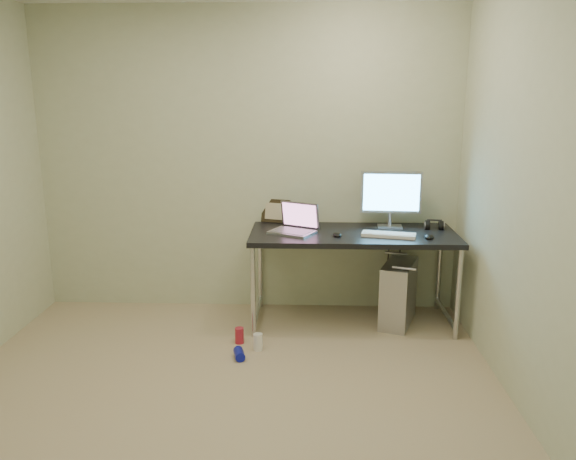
{
  "coord_description": "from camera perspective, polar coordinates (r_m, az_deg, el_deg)",
  "views": [
    {
      "loc": [
        0.5,
        -2.89,
        1.81
      ],
      "look_at": [
        0.36,
        1.05,
        0.85
      ],
      "focal_mm": 35.0,
      "sensor_mm": 36.0,
      "label": 1
    }
  ],
  "objects": [
    {
      "name": "keyboard",
      "position": [
        4.35,
        10.19,
        -0.47
      ],
      "size": [
        0.42,
        0.22,
        0.02
      ],
      "primitive_type": "cube",
      "rotation": [
        0.0,
        0.0,
        -0.22
      ],
      "color": "white",
      "rests_on": "desk"
    },
    {
      "name": "cable_b",
      "position": [
        4.85,
        11.16,
        -3.72
      ],
      "size": [
        0.02,
        0.11,
        0.71
      ],
      "primitive_type": "cylinder",
      "rotation": [
        0.14,
        0.0,
        0.09
      ],
      "color": "black",
      "rests_on": "ground"
    },
    {
      "name": "cable_a",
      "position": [
        4.85,
        10.08,
        -3.43
      ],
      "size": [
        0.01,
        0.16,
        0.69
      ],
      "primitive_type": "cylinder",
      "rotation": [
        0.21,
        0.0,
        0.0
      ],
      "color": "black",
      "rests_on": "ground"
    },
    {
      "name": "can_red",
      "position": [
        4.26,
        -4.96,
        -10.63
      ],
      "size": [
        0.07,
        0.07,
        0.12
      ],
      "primitive_type": "cylinder",
      "rotation": [
        0.0,
        0.0,
        0.06
      ],
      "color": "#B52138",
      "rests_on": "ground"
    },
    {
      "name": "tower_computer",
      "position": [
        4.61,
        11.15,
        -6.29
      ],
      "size": [
        0.36,
        0.53,
        0.54
      ],
      "rotation": [
        0.0,
        0.0,
        -0.35
      ],
      "color": "silver",
      "rests_on": "ground"
    },
    {
      "name": "wall_right",
      "position": [
        3.2,
        25.04,
        2.31
      ],
      "size": [
        0.02,
        3.5,
        2.5
      ],
      "primitive_type": "cube",
      "color": "beige",
      "rests_on": "ground"
    },
    {
      "name": "desk",
      "position": [
        4.45,
        6.61,
        -1.21
      ],
      "size": [
        1.61,
        0.7,
        0.75
      ],
      "color": "black",
      "rests_on": "ground"
    },
    {
      "name": "headphones",
      "position": [
        4.65,
        14.62,
        0.42
      ],
      "size": [
        0.15,
        0.09,
        0.1
      ],
      "rotation": [
        0.0,
        0.0,
        -0.1
      ],
      "color": "black",
      "rests_on": "desk"
    },
    {
      "name": "can_blue",
      "position": [
        4.04,
        -4.98,
        -12.44
      ],
      "size": [
        0.1,
        0.14,
        0.07
      ],
      "primitive_type": "cylinder",
      "rotation": [
        1.57,
        0.0,
        0.25
      ],
      "color": "#0E15A8",
      "rests_on": "ground"
    },
    {
      "name": "wall_back",
      "position": [
        4.7,
        -4.11,
        6.82
      ],
      "size": [
        3.5,
        0.02,
        2.5
      ],
      "primitive_type": "cube",
      "color": "beige",
      "rests_on": "ground"
    },
    {
      "name": "picture_frame",
      "position": [
        4.72,
        -1.26,
        1.94
      ],
      "size": [
        0.26,
        0.14,
        0.2
      ],
      "primitive_type": "cube",
      "rotation": [
        -0.21,
        0.0,
        -0.32
      ],
      "color": "black",
      "rests_on": "desk"
    },
    {
      "name": "monitor",
      "position": [
        4.59,
        10.42,
        3.52
      ],
      "size": [
        0.49,
        0.15,
        0.46
      ],
      "rotation": [
        0.0,
        0.0,
        -0.07
      ],
      "color": "#B5B4BC",
      "rests_on": "desk"
    },
    {
      "name": "mouse_left",
      "position": [
        4.3,
        5.04,
        -0.39
      ],
      "size": [
        0.07,
        0.11,
        0.04
      ],
      "primitive_type": "ellipsoid",
      "rotation": [
        0.0,
        0.0,
        0.08
      ],
      "color": "black",
      "rests_on": "desk"
    },
    {
      "name": "mouse_right",
      "position": [
        4.35,
        14.14,
        -0.57
      ],
      "size": [
        0.09,
        0.13,
        0.04
      ],
      "primitive_type": "ellipsoid",
      "rotation": [
        0.0,
        0.0,
        -0.23
      ],
      "color": "black",
      "rests_on": "desk"
    },
    {
      "name": "webcam",
      "position": [
        4.67,
        1.01,
        1.8
      ],
      "size": [
        0.05,
        0.03,
        0.13
      ],
      "rotation": [
        0.0,
        0.0,
        0.02
      ],
      "color": "silver",
      "rests_on": "desk"
    },
    {
      "name": "laptop",
      "position": [
        4.4,
        0.73,
        0.48
      ],
      "size": [
        0.41,
        0.39,
        0.23
      ],
      "rotation": [
        0.0,
        0.0,
        -0.47
      ],
      "color": "#B5B4BC",
      "rests_on": "desk"
    },
    {
      "name": "can_white",
      "position": [
        4.14,
        -3.06,
        -11.29
      ],
      "size": [
        0.08,
        0.08,
        0.12
      ],
      "primitive_type": "cylinder",
      "rotation": [
        0.0,
        0.0,
        -0.12
      ],
      "color": "white",
      "rests_on": "ground"
    },
    {
      "name": "floor",
      "position": [
        3.44,
        -6.97,
        -18.11
      ],
      "size": [
        3.5,
        3.5,
        0.0
      ],
      "primitive_type": "plane",
      "color": "tan",
      "rests_on": "ground"
    }
  ]
}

